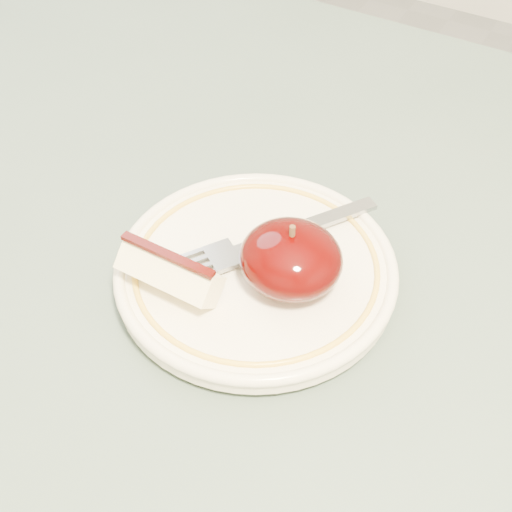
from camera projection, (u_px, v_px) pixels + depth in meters
The scene contains 5 objects.
table at pixel (142, 341), 0.59m from camera, with size 0.90×0.90×0.75m.
plate at pixel (256, 270), 0.51m from camera, with size 0.20×0.20×0.02m.
apple_half at pixel (291, 259), 0.48m from camera, with size 0.07×0.07×0.05m.
apple_wedge at pixel (169, 272), 0.48m from camera, with size 0.07×0.03×0.03m.
fork at pixel (266, 241), 0.52m from camera, with size 0.11×0.16×0.00m.
Camera 1 is at (0.26, -0.26, 1.14)m, focal length 50.00 mm.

